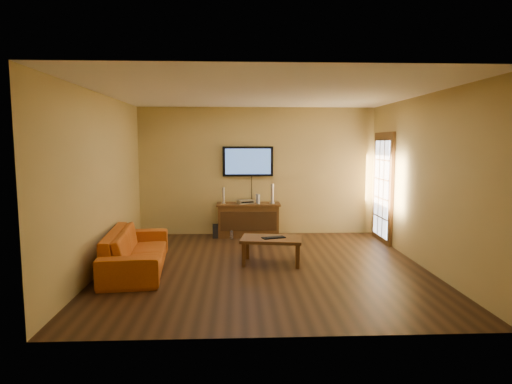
{
  "coord_description": "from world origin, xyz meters",
  "views": [
    {
      "loc": [
        -0.42,
        -6.59,
        1.94
      ],
      "look_at": [
        -0.1,
        0.8,
        1.1
      ],
      "focal_mm": 30.0,
      "sensor_mm": 36.0,
      "label": 1
    }
  ],
  "objects": [
    {
      "name": "ground_plane",
      "position": [
        0.0,
        0.0,
        0.0
      ],
      "size": [
        5.0,
        5.0,
        0.0
      ],
      "primitive_type": "plane",
      "color": "black",
      "rests_on": "ground"
    },
    {
      "name": "speaker_right",
      "position": [
        0.3,
        2.22,
        0.89
      ],
      "size": [
        0.11,
        0.11,
        0.41
      ],
      "color": "silver",
      "rests_on": "media_console"
    },
    {
      "name": "bottle",
      "position": [
        -0.55,
        1.97,
        0.09
      ],
      "size": [
        0.06,
        0.06,
        0.19
      ],
      "color": "white",
      "rests_on": "ground"
    },
    {
      "name": "media_console",
      "position": [
        -0.2,
        2.24,
        0.35
      ],
      "size": [
        1.32,
        0.51,
        0.7
      ],
      "color": "#45280F",
      "rests_on": "ground"
    },
    {
      "name": "coffee_table",
      "position": [
        0.12,
        0.16,
        0.37
      ],
      "size": [
        1.04,
        0.72,
        0.43
      ],
      "color": "#45280F",
      "rests_on": "ground"
    },
    {
      "name": "av_receiver",
      "position": [
        -0.26,
        2.25,
        0.73
      ],
      "size": [
        0.37,
        0.32,
        0.07
      ],
      "primitive_type": "cube",
      "rotation": [
        0.0,
        0.0,
        0.35
      ],
      "color": "silver",
      "rests_on": "media_console"
    },
    {
      "name": "room_walls",
      "position": [
        0.0,
        0.62,
        1.69
      ],
      "size": [
        5.0,
        5.0,
        5.0
      ],
      "color": "tan",
      "rests_on": "ground"
    },
    {
      "name": "game_console",
      "position": [
        0.0,
        2.21,
        0.8
      ],
      "size": [
        0.08,
        0.15,
        0.2
      ],
      "primitive_type": "cube",
      "rotation": [
        0.0,
        0.0,
        0.32
      ],
      "color": "white",
      "rests_on": "media_console"
    },
    {
      "name": "subwoofer",
      "position": [
        -0.81,
        2.17,
        0.13
      ],
      "size": [
        0.28,
        0.28,
        0.26
      ],
      "primitive_type": "cube",
      "rotation": [
        0.0,
        0.0,
        0.07
      ],
      "color": "black",
      "rests_on": "ground"
    },
    {
      "name": "sofa",
      "position": [
        -1.98,
        -0.07,
        0.41
      ],
      "size": [
        0.83,
        2.16,
        0.82
      ],
      "primitive_type": "imported",
      "rotation": [
        0.0,
        0.0,
        1.67
      ],
      "color": "#B05013",
      "rests_on": "ground"
    },
    {
      "name": "keyboard",
      "position": [
        0.16,
        0.14,
        0.44
      ],
      "size": [
        0.39,
        0.25,
        0.02
      ],
      "color": "black",
      "rests_on": "coffee_table"
    },
    {
      "name": "television",
      "position": [
        -0.2,
        2.45,
        1.56
      ],
      "size": [
        1.07,
        0.08,
        0.63
      ],
      "color": "black",
      "rests_on": "ground"
    },
    {
      "name": "french_door",
      "position": [
        2.46,
        1.7,
        1.05
      ],
      "size": [
        0.07,
        1.02,
        2.22
      ],
      "color": "#45280F",
      "rests_on": "ground"
    },
    {
      "name": "speaker_left",
      "position": [
        -0.72,
        2.21,
        0.85
      ],
      "size": [
        0.09,
        0.09,
        0.34
      ],
      "color": "silver",
      "rests_on": "media_console"
    }
  ]
}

